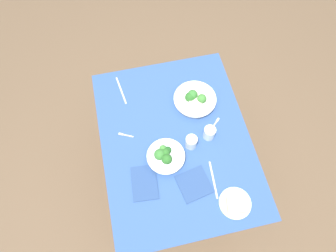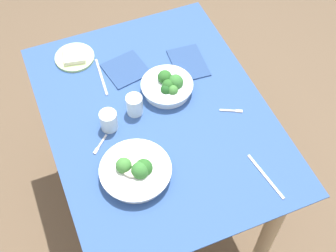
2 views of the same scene
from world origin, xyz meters
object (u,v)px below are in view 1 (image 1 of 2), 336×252
bread_side_plate (235,203)px  water_glass_side (209,133)px  water_glass_center (191,142)px  broccoli_bowl_far (195,99)px  broccoli_bowl_near (165,156)px  fork_by_far_bowl (215,123)px  napkin_folded_lower (194,184)px  table_knife_left (121,90)px  fork_by_near_bowl (125,135)px  table_knife_right (213,180)px  napkin_folded_upper (145,183)px

bread_side_plate → water_glass_side: (-0.42, -0.03, 0.03)m
water_glass_center → broccoli_bowl_far: bearing=161.1°
broccoli_bowl_near → fork_by_far_bowl: size_ratio=2.82×
fork_by_far_bowl → napkin_folded_lower: (0.34, -0.22, 0.00)m
broccoli_bowl_far → bread_side_plate: broccoli_bowl_far is taller
bread_side_plate → table_knife_left: bearing=-150.0°
broccoli_bowl_near → napkin_folded_lower: bearing=34.1°
fork_by_near_bowl → napkin_folded_lower: napkin_folded_lower is taller
broccoli_bowl_near → water_glass_center: 0.17m
broccoli_bowl_far → table_knife_right: 0.52m
broccoli_bowl_near → bread_side_plate: size_ratio=1.25×
water_glass_side → broccoli_bowl_near: bearing=-73.6°
water_glass_center → table_knife_left: bearing=-143.6°
broccoli_bowl_near → water_glass_side: 0.30m
water_glass_center → fork_by_near_bowl: size_ratio=0.99×
table_knife_right → napkin_folded_lower: bearing=-85.3°
broccoli_bowl_far → napkin_folded_lower: (0.52, -0.14, -0.03)m
water_glass_side → table_knife_left: 0.64m
bread_side_plate → fork_by_far_bowl: 0.49m
fork_by_far_bowl → water_glass_side: bearing=-175.3°
water_glass_side → table_knife_right: water_glass_side is taller
fork_by_near_bowl → table_knife_left: (-0.32, 0.02, -0.00)m
bread_side_plate → table_knife_right: bearing=-153.2°
bread_side_plate → napkin_folded_lower: (-0.15, -0.19, -0.01)m
water_glass_side → water_glass_center: bearing=-73.9°
broccoli_bowl_near → water_glass_side: broccoli_bowl_near is taller
bread_side_plate → fork_by_near_bowl: size_ratio=1.98×
broccoli_bowl_far → water_glass_center: bearing=-18.9°
broccoli_bowl_near → water_glass_side: size_ratio=2.58×
fork_by_far_bowl → napkin_folded_upper: size_ratio=0.39×
bread_side_plate → broccoli_bowl_near: bearing=-136.9°
water_glass_center → broccoli_bowl_near: bearing=-73.4°
water_glass_side → napkin_folded_lower: bearing=-31.0°
water_glass_center → water_glass_side: 0.13m
water_glass_side → table_knife_right: 0.28m
table_knife_right → napkin_folded_upper: size_ratio=1.07×
table_knife_right → table_knife_left: bearing=-144.8°
fork_by_far_bowl → fork_by_near_bowl: size_ratio=0.87×
broccoli_bowl_near → fork_by_near_bowl: size_ratio=2.46×
water_glass_side → table_knife_right: bearing=-10.3°
table_knife_left → water_glass_center: bearing=-152.1°
broccoli_bowl_near → bread_side_plate: broccoli_bowl_near is taller
napkin_folded_lower → fork_by_near_bowl: bearing=-139.2°
bread_side_plate → napkin_folded_lower: bearing=-128.7°
water_glass_center → napkin_folded_upper: size_ratio=0.44×
bread_side_plate → fork_by_near_bowl: bread_side_plate is taller
fork_by_far_bowl → table_knife_left: bearing=102.1°
broccoli_bowl_far → fork_by_far_bowl: broccoli_bowl_far is taller
fork_by_near_bowl → napkin_folded_lower: (0.38, 0.33, 0.00)m
fork_by_far_bowl → broccoli_bowl_far: bearing=72.7°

